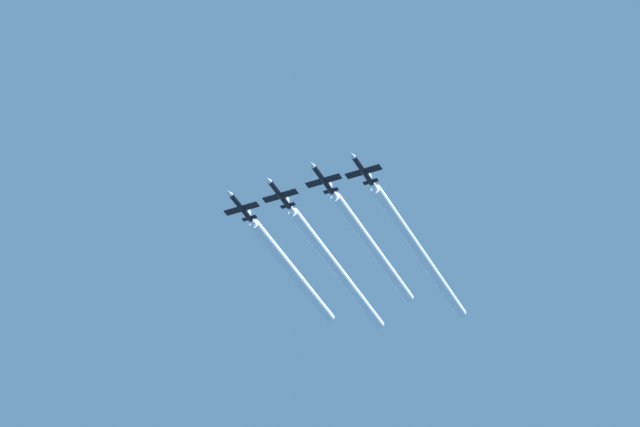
% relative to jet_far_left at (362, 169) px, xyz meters
% --- Properties ---
extents(jet_far_left, '(8.84, 12.87, 3.09)m').
position_rel_jet_far_left_xyz_m(jet_far_left, '(0.00, 0.00, 0.00)').
color(jet_far_left, black).
extents(jet_inner_left, '(8.84, 12.87, 3.09)m').
position_rel_jet_far_left_xyz_m(jet_inner_left, '(10.26, 0.00, 0.70)').
color(jet_inner_left, black).
extents(jet_center, '(8.84, 12.87, 3.09)m').
position_rel_jet_far_left_xyz_m(jet_center, '(22.06, -0.92, 0.72)').
color(jet_center, black).
extents(jet_inner_right, '(8.84, 12.87, 3.09)m').
position_rel_jet_far_left_xyz_m(jet_inner_right, '(32.44, -0.99, 0.25)').
color(jet_inner_right, black).
extents(smoke_trail_far_left, '(2.58, 59.79, 2.58)m').
position_rel_jet_far_left_xyz_m(smoke_trail_far_left, '(0.00, -35.75, -0.03)').
color(smoke_trail_far_left, white).
extents(smoke_trail_inner_left, '(2.58, 48.49, 2.58)m').
position_rel_jet_far_left_xyz_m(smoke_trail_inner_left, '(10.26, -30.10, 0.67)').
color(smoke_trail_inner_left, white).
extents(smoke_trail_center, '(2.58, 55.91, 2.58)m').
position_rel_jet_far_left_xyz_m(smoke_trail_center, '(22.06, -34.73, 0.69)').
color(smoke_trail_center, white).
extents(smoke_trail_inner_right, '(2.58, 46.83, 2.58)m').
position_rel_jet_far_left_xyz_m(smoke_trail_inner_right, '(32.44, -30.26, 0.22)').
color(smoke_trail_inner_right, white).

